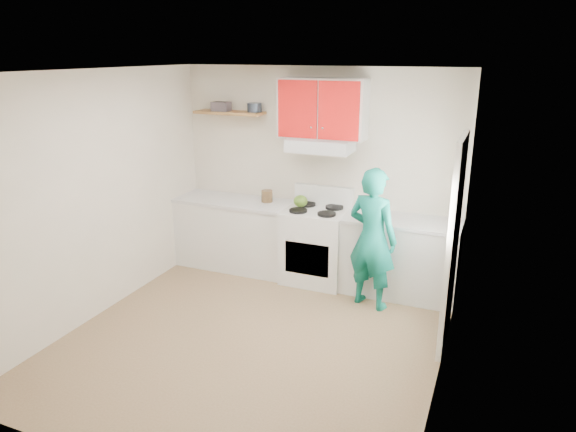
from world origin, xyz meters
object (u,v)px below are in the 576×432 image
at_px(kettle, 300,201).
at_px(stove, 316,246).
at_px(person, 372,239).
at_px(tin, 255,107).
at_px(crock, 267,197).

bearing_deg(kettle, stove, -37.80).
height_order(kettle, person, person).
bearing_deg(tin, stove, -12.94).
height_order(tin, person, tin).
bearing_deg(stove, kettle, 166.07).
distance_m(stove, person, 0.96).
bearing_deg(crock, stove, -7.99).
height_order(tin, crock, tin).
height_order(stove, kettle, kettle).
bearing_deg(tin, person, -19.84).
relative_size(stove, kettle, 5.24).
relative_size(tin, person, 0.11).
distance_m(tin, crock, 1.13).
xyz_separation_m(tin, crock, (0.21, -0.11, -1.11)).
relative_size(tin, kettle, 1.04).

